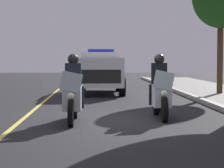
{
  "coord_description": "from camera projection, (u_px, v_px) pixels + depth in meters",
  "views": [
    {
      "loc": [
        11.05,
        -0.48,
        1.57
      ],
      "look_at": [
        -0.62,
        0.0,
        0.9
      ],
      "focal_mm": 68.51,
      "sensor_mm": 36.0,
      "label": 1
    }
  ],
  "objects": [
    {
      "name": "police_motorcycle_lead_right",
      "position": [
        160.0,
        92.0,
        11.42
      ],
      "size": [
        2.14,
        0.56,
        1.72
      ],
      "color": "black",
      "rests_on": "ground"
    },
    {
      "name": "police_suv",
      "position": [
        101.0,
        70.0,
        19.75
      ],
      "size": [
        4.93,
        2.12,
        2.05
      ],
      "color": "silver",
      "rests_on": "ground"
    },
    {
      "name": "police_motorcycle_lead_left",
      "position": [
        73.0,
        94.0,
        10.66
      ],
      "size": [
        2.14,
        0.56,
        1.72
      ],
      "color": "black",
      "rests_on": "ground"
    },
    {
      "name": "lane_stripe_center",
      "position": [
        22.0,
        120.0,
        11.04
      ],
      "size": [
        48.0,
        0.12,
        0.01
      ],
      "primitive_type": "cube",
      "color": "#E0D14C",
      "rests_on": "ground"
    },
    {
      "name": "ground_plane",
      "position": [
        113.0,
        120.0,
        11.14
      ],
      "size": [
        80.0,
        80.0,
        0.0
      ],
      "primitive_type": "plane",
      "color": "black"
    }
  ]
}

